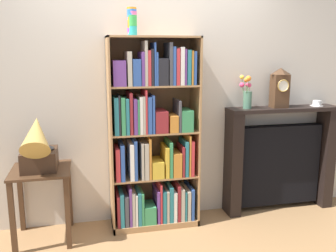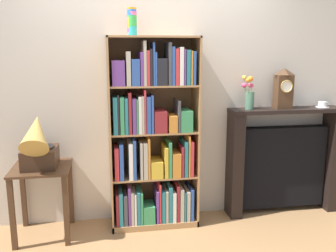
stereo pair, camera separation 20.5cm
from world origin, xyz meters
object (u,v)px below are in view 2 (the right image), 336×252
at_px(cup_stack, 132,22).
at_px(side_table_left, 42,184).
at_px(gramophone, 38,144).
at_px(bookshelf, 153,141).
at_px(fireplace_mantel, 283,162).
at_px(teacup_with_saucer, 323,105).
at_px(mantel_clock, 283,88).
at_px(flower_vase, 249,95).

relative_size(cup_stack, side_table_left, 0.37).
bearing_deg(gramophone, bookshelf, 7.35).
xyz_separation_m(side_table_left, fireplace_mantel, (2.45, 0.15, 0.05)).
height_order(bookshelf, teacup_with_saucer, bookshelf).
bearing_deg(mantel_clock, gramophone, -175.41).
bearing_deg(teacup_with_saucer, mantel_clock, -179.73).
xyz_separation_m(side_table_left, flower_vase, (2.03, 0.13, 0.77)).
bearing_deg(bookshelf, mantel_clock, 2.43).
height_order(bookshelf, gramophone, bookshelf).
bearing_deg(mantel_clock, cup_stack, -178.97).
distance_m(side_table_left, mantel_clock, 2.54).
distance_m(cup_stack, gramophone, 1.38).
relative_size(fireplace_mantel, mantel_clock, 2.96).
height_order(cup_stack, teacup_with_saucer, cup_stack).
xyz_separation_m(cup_stack, flower_vase, (1.16, 0.03, -0.69)).
relative_size(side_table_left, fireplace_mantel, 0.56).
bearing_deg(fireplace_mantel, cup_stack, -178.10).
distance_m(mantel_clock, flower_vase, 0.37).
height_order(bookshelf, side_table_left, bookshelf).
relative_size(bookshelf, teacup_with_saucer, 13.08).
xyz_separation_m(fireplace_mantel, mantel_clock, (-0.06, -0.03, 0.79)).
height_order(mantel_clock, flower_vase, mantel_clock).
bearing_deg(bookshelf, fireplace_mantel, 3.36).
bearing_deg(mantel_clock, bookshelf, -177.57).
xyz_separation_m(fireplace_mantel, teacup_with_saucer, (0.39, -0.02, 0.61)).
height_order(gramophone, flower_vase, flower_vase).
bearing_deg(bookshelf, flower_vase, 3.39).
height_order(flower_vase, teacup_with_saucer, flower_vase).
xyz_separation_m(bookshelf, side_table_left, (-1.04, -0.07, -0.35)).
xyz_separation_m(gramophone, mantel_clock, (2.39, 0.19, 0.43)).
bearing_deg(flower_vase, side_table_left, -176.45).
height_order(gramophone, teacup_with_saucer, gramophone).
bearing_deg(flower_vase, gramophone, -174.56).
distance_m(flower_vase, teacup_with_saucer, 0.82).
bearing_deg(flower_vase, mantel_clock, -0.16).
xyz_separation_m(side_table_left, gramophone, (-0.00, -0.07, 0.40)).
bearing_deg(fireplace_mantel, flower_vase, -176.72).
height_order(cup_stack, gramophone, cup_stack).
bearing_deg(fireplace_mantel, bookshelf, -176.64).
xyz_separation_m(bookshelf, flower_vase, (0.98, 0.06, 0.43)).
distance_m(side_table_left, flower_vase, 2.17).
height_order(mantel_clock, teacup_with_saucer, mantel_clock).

